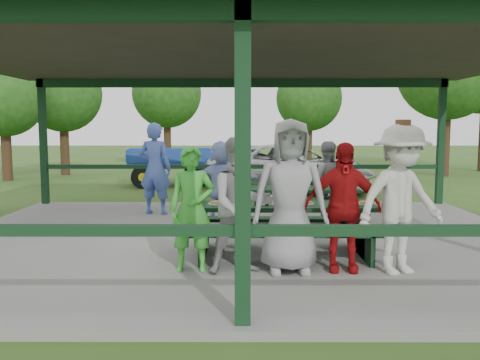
{
  "coord_description": "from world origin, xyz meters",
  "views": [
    {
      "loc": [
        -0.01,
        -8.47,
        1.96
      ],
      "look_at": [
        -0.03,
        -0.3,
        1.11
      ],
      "focal_mm": 38.0,
      "sensor_mm": 36.0,
      "label": 1
    }
  ],
  "objects_px": {
    "picnic_table_near": "(283,223)",
    "spectator_blue": "(155,168)",
    "spectator_lblue": "(222,180)",
    "farm_trailer": "(170,166)",
    "contestant_grey_left": "(241,205)",
    "contestant_grey_mid": "(290,196)",
    "contestant_red": "(342,207)",
    "spectator_grey": "(326,181)",
    "pickup_truck": "(290,168)",
    "picnic_table_far": "(289,203)",
    "contestant_white_fedora": "(401,199)",
    "contestant_green": "(192,209)"
  },
  "relations": [
    {
      "from": "spectator_lblue",
      "to": "spectator_blue",
      "type": "relative_size",
      "value": 0.81
    },
    {
      "from": "spectator_lblue",
      "to": "farm_trailer",
      "type": "bearing_deg",
      "value": -54.53
    },
    {
      "from": "contestant_white_fedora",
      "to": "spectator_lblue",
      "type": "distance_m",
      "value": 4.43
    },
    {
      "from": "contestant_grey_mid",
      "to": "pickup_truck",
      "type": "bearing_deg",
      "value": 82.56
    },
    {
      "from": "contestant_green",
      "to": "contestant_white_fedora",
      "type": "bearing_deg",
      "value": -2.75
    },
    {
      "from": "picnic_table_near",
      "to": "pickup_truck",
      "type": "distance_m",
      "value": 8.32
    },
    {
      "from": "picnic_table_near",
      "to": "picnic_table_far",
      "type": "relative_size",
      "value": 1.06
    },
    {
      "from": "pickup_truck",
      "to": "contestant_grey_mid",
      "type": "bearing_deg",
      "value": -160.56
    },
    {
      "from": "spectator_lblue",
      "to": "picnic_table_near",
      "type": "bearing_deg",
      "value": 128.79
    },
    {
      "from": "spectator_lblue",
      "to": "farm_trailer",
      "type": "relative_size",
      "value": 0.42
    },
    {
      "from": "contestant_red",
      "to": "contestant_green",
      "type": "bearing_deg",
      "value": -176.5
    },
    {
      "from": "picnic_table_near",
      "to": "contestant_white_fedora",
      "type": "xyz_separation_m",
      "value": [
        1.41,
        -0.93,
        0.48
      ]
    },
    {
      "from": "farm_trailer",
      "to": "picnic_table_far",
      "type": "bearing_deg",
      "value": -76.21
    },
    {
      "from": "contestant_grey_left",
      "to": "contestant_white_fedora",
      "type": "height_order",
      "value": "contestant_white_fedora"
    },
    {
      "from": "picnic_table_near",
      "to": "spectator_blue",
      "type": "bearing_deg",
      "value": 124.79
    },
    {
      "from": "contestant_green",
      "to": "spectator_lblue",
      "type": "relative_size",
      "value": 1.02
    },
    {
      "from": "contestant_green",
      "to": "contestant_white_fedora",
      "type": "distance_m",
      "value": 2.65
    },
    {
      "from": "contestant_grey_left",
      "to": "spectator_grey",
      "type": "distance_m",
      "value": 4.06
    },
    {
      "from": "picnic_table_far",
      "to": "contestant_grey_mid",
      "type": "relative_size",
      "value": 1.27
    },
    {
      "from": "picnic_table_far",
      "to": "farm_trailer",
      "type": "relative_size",
      "value": 0.66
    },
    {
      "from": "contestant_white_fedora",
      "to": "spectator_grey",
      "type": "bearing_deg",
      "value": 75.41
    },
    {
      "from": "spectator_grey",
      "to": "pickup_truck",
      "type": "relative_size",
      "value": 0.31
    },
    {
      "from": "contestant_red",
      "to": "spectator_blue",
      "type": "xyz_separation_m",
      "value": [
        -3.15,
        4.31,
        0.14
      ]
    },
    {
      "from": "picnic_table_far",
      "to": "contestant_grey_left",
      "type": "distance_m",
      "value": 3.04
    },
    {
      "from": "contestant_green",
      "to": "pickup_truck",
      "type": "relative_size",
      "value": 0.32
    },
    {
      "from": "contestant_grey_left",
      "to": "picnic_table_near",
      "type": "bearing_deg",
      "value": 38.21
    },
    {
      "from": "contestant_grey_left",
      "to": "spectator_blue",
      "type": "height_order",
      "value": "spectator_blue"
    },
    {
      "from": "picnic_table_far",
      "to": "contestant_red",
      "type": "xyz_separation_m",
      "value": [
        0.43,
        -2.8,
        0.36
      ]
    },
    {
      "from": "spectator_blue",
      "to": "farm_trailer",
      "type": "relative_size",
      "value": 0.51
    },
    {
      "from": "contestant_white_fedora",
      "to": "farm_trailer",
      "type": "xyz_separation_m",
      "value": [
        -4.39,
        10.57,
        -0.4
      ]
    },
    {
      "from": "picnic_table_near",
      "to": "contestant_red",
      "type": "distance_m",
      "value": 1.12
    },
    {
      "from": "spectator_lblue",
      "to": "spectator_blue",
      "type": "distance_m",
      "value": 1.63
    },
    {
      "from": "picnic_table_far",
      "to": "contestant_grey_left",
      "type": "height_order",
      "value": "contestant_grey_left"
    },
    {
      "from": "picnic_table_near",
      "to": "spectator_grey",
      "type": "xyz_separation_m",
      "value": [
        1.09,
        2.8,
        0.31
      ]
    },
    {
      "from": "picnic_table_near",
      "to": "contestant_grey_mid",
      "type": "relative_size",
      "value": 1.35
    },
    {
      "from": "contestant_grey_left",
      "to": "pickup_truck",
      "type": "height_order",
      "value": "contestant_grey_left"
    },
    {
      "from": "contestant_red",
      "to": "spectator_grey",
      "type": "xyz_separation_m",
      "value": [
        0.39,
        3.6,
        -0.05
      ]
    },
    {
      "from": "contestant_red",
      "to": "spectator_lblue",
      "type": "height_order",
      "value": "contestant_red"
    },
    {
      "from": "contestant_grey_mid",
      "to": "contestant_red",
      "type": "distance_m",
      "value": 0.7
    },
    {
      "from": "spectator_lblue",
      "to": "pickup_truck",
      "type": "distance_m",
      "value": 5.79
    },
    {
      "from": "contestant_grey_mid",
      "to": "pickup_truck",
      "type": "distance_m",
      "value": 9.19
    },
    {
      "from": "contestant_grey_mid",
      "to": "spectator_blue",
      "type": "relative_size",
      "value": 1.01
    },
    {
      "from": "picnic_table_far",
      "to": "spectator_blue",
      "type": "distance_m",
      "value": 3.15
    },
    {
      "from": "pickup_truck",
      "to": "farm_trailer",
      "type": "height_order",
      "value": "pickup_truck"
    },
    {
      "from": "spectator_blue",
      "to": "pickup_truck",
      "type": "distance_m",
      "value": 5.82
    },
    {
      "from": "contestant_grey_left",
      "to": "contestant_grey_mid",
      "type": "xyz_separation_m",
      "value": [
        0.62,
        0.01,
        0.12
      ]
    },
    {
      "from": "spectator_lblue",
      "to": "picnic_table_far",
      "type": "bearing_deg",
      "value": 167.1
    },
    {
      "from": "contestant_grey_left",
      "to": "farm_trailer",
      "type": "xyz_separation_m",
      "value": [
        -2.38,
        10.53,
        -0.31
      ]
    },
    {
      "from": "spectator_blue",
      "to": "farm_trailer",
      "type": "bearing_deg",
      "value": -72.2
    },
    {
      "from": "contestant_red",
      "to": "spectator_blue",
      "type": "height_order",
      "value": "spectator_blue"
    }
  ]
}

